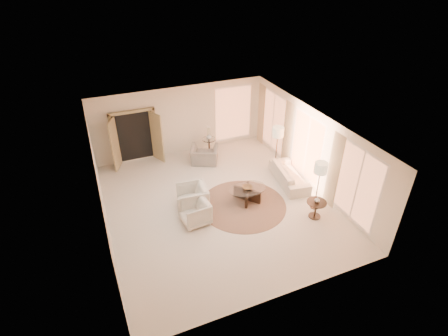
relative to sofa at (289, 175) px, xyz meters
name	(u,v)px	position (x,y,z in m)	size (l,w,h in m)	color
room	(217,169)	(-2.90, -0.24, 1.09)	(7.04, 8.04, 2.83)	beige
windows_right	(308,148)	(0.55, -0.14, 1.05)	(0.10, 6.40, 2.40)	#F99763
window_back_corner	(233,113)	(-0.60, 3.71, 1.05)	(1.70, 0.10, 2.40)	#F99763
curtains_right	(293,139)	(0.50, 0.76, 1.00)	(0.06, 5.20, 2.60)	tan
french_doors	(135,138)	(-4.80, 3.58, 0.76)	(1.95, 0.66, 2.16)	tan
area_rug	(243,205)	(-2.14, -0.61, -0.30)	(2.87, 2.87, 0.01)	#472E23
sofa	(289,175)	(0.00, 0.00, 0.00)	(2.09, 0.82, 0.61)	beige
armchair_left	(192,197)	(-3.72, -0.14, 0.16)	(0.91, 0.85, 0.94)	beige
armchair_right	(195,211)	(-3.87, -0.81, 0.12)	(0.82, 0.77, 0.85)	beige
accent_chair	(204,153)	(-2.38, 2.48, 0.16)	(1.05, 0.68, 0.92)	gray
coffee_table	(247,193)	(-1.89, -0.41, 0.00)	(1.43, 1.43, 0.48)	black
end_table	(316,207)	(-0.28, -2.02, 0.09)	(0.62, 0.62, 0.58)	black
side_table	(209,144)	(-1.92, 3.16, 0.09)	(0.57, 0.57, 0.66)	#31251D
floor_lamp_near	(278,134)	(0.00, 1.02, 1.19)	(0.43, 0.43, 1.76)	#31251D
floor_lamp_far	(321,170)	(0.00, -1.61, 1.14)	(0.41, 0.41, 1.70)	#31251D
bowl	(247,187)	(-1.89, -0.41, 0.21)	(0.34, 0.34, 0.08)	brown
end_vase	(317,200)	(-0.28, -2.02, 0.36)	(0.17, 0.17, 0.18)	silver
side_vase	(209,137)	(-1.92, 3.16, 0.46)	(0.21, 0.21, 0.22)	silver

